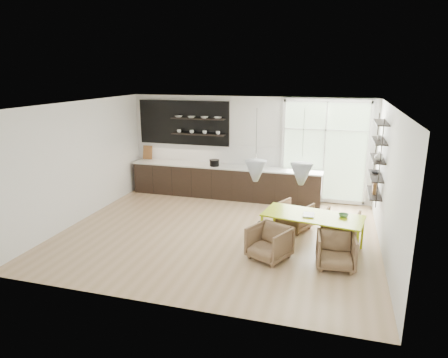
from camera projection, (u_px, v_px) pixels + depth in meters
room at (254, 162)px, 9.58m from camera, size 7.02×6.01×2.91m
kitchen_run at (222, 177)px, 11.62m from camera, size 5.54×0.69×2.75m
right_shelving at (377, 161)px, 8.86m from camera, size 0.26×1.22×1.90m
dining_table at (313, 217)px, 8.18m from camera, size 2.12×1.21×0.73m
armchair_back_left at (294, 216)px, 9.27m from camera, size 0.94×0.95×0.65m
armchair_back_right at (341, 226)px, 8.62m from camera, size 0.84×0.86×0.67m
armchair_front_left at (269, 243)px, 7.80m from camera, size 0.96×0.97×0.66m
armchair_front_right at (336, 251)px, 7.46m from camera, size 0.76×0.78×0.65m
wire_stool at (265, 230)px, 8.50m from camera, size 0.37×0.37×0.47m
table_book at (303, 214)px, 8.16m from camera, size 0.23×0.31×0.03m
table_bowl at (343, 215)px, 8.06m from camera, size 0.21×0.21×0.06m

